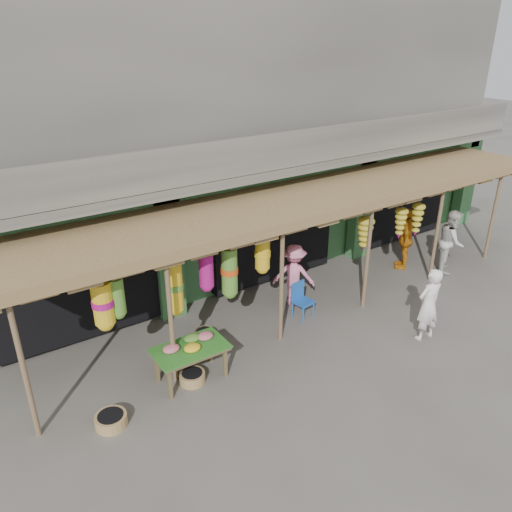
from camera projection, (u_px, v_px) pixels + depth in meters
ground at (326, 314)px, 11.76m from camera, size 80.00×80.00×0.00m
building at (218, 137)px, 14.02m from camera, size 16.40×6.80×7.00m
awning at (304, 203)px, 11.21m from camera, size 14.00×2.70×2.79m
flower_table at (190, 349)px, 9.35m from camera, size 1.40×0.83×0.84m
blue_chair at (301, 298)px, 11.52m from camera, size 0.46×0.46×0.85m
basket_left at (192, 377)px, 9.48m from camera, size 0.59×0.59×0.21m
basket_mid at (111, 420)px, 8.43m from camera, size 0.68×0.68×0.21m
basket_right at (205, 334)px, 10.82m from camera, size 0.51×0.51×0.19m
person_front at (429, 304)px, 10.54m from camera, size 0.63×0.44×1.66m
person_right at (451, 241)px, 13.56m from camera, size 1.08×1.04×1.75m
person_vendor at (405, 238)px, 13.74m from camera, size 1.06×0.98×1.74m
person_shopper at (294, 275)px, 11.92m from camera, size 1.13×1.10×1.55m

